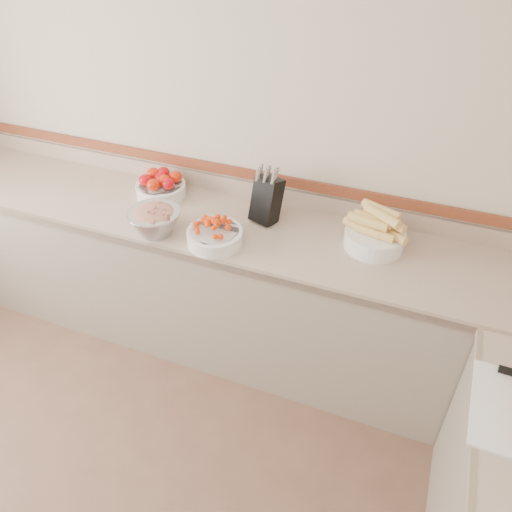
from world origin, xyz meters
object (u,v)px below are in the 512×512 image
(tomato_bowl, at_px, (161,186))
(cherry_tomato_bowl, at_px, (215,234))
(corn_bowl, at_px, (375,233))
(rhubarb_bowl, at_px, (155,219))
(knife_block, at_px, (267,199))

(tomato_bowl, bearing_deg, cherry_tomato_bowl, -32.52)
(corn_bowl, distance_m, rhubarb_bowl, 1.13)
(cherry_tomato_bowl, height_order, corn_bowl, corn_bowl)
(knife_block, bearing_deg, cherry_tomato_bowl, -119.49)
(knife_block, relative_size, corn_bowl, 0.97)
(corn_bowl, bearing_deg, tomato_bowl, 177.82)
(rhubarb_bowl, bearing_deg, corn_bowl, 15.12)
(tomato_bowl, distance_m, cherry_tomato_bowl, 0.58)
(cherry_tomato_bowl, distance_m, corn_bowl, 0.81)
(knife_block, relative_size, rhubarb_bowl, 1.17)
(cherry_tomato_bowl, relative_size, rhubarb_bowl, 1.04)
(knife_block, height_order, tomato_bowl, knife_block)
(corn_bowl, bearing_deg, cherry_tomato_bowl, -160.78)
(tomato_bowl, xyz_separation_m, corn_bowl, (1.26, -0.05, 0.02))
(cherry_tomato_bowl, bearing_deg, tomato_bowl, 147.48)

